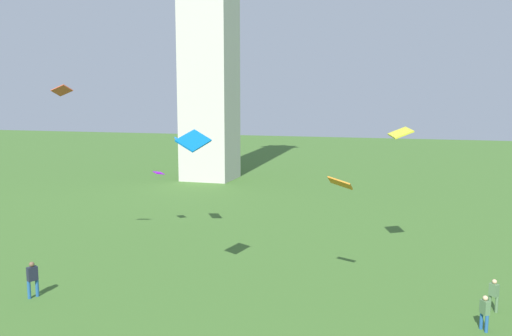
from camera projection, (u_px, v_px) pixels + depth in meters
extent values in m
cylinder|color=#235693|center=(29.00, 290.00, 25.91)|extent=(0.17, 0.17, 0.88)
cylinder|color=#235693|center=(37.00, 288.00, 26.20)|extent=(0.17, 0.17, 0.88)
cube|color=#1E2333|center=(32.00, 274.00, 25.94)|extent=(0.46, 0.55, 0.70)
sphere|color=brown|center=(32.00, 264.00, 25.88)|extent=(0.26, 0.26, 0.26)
cylinder|color=#51754C|center=(496.00, 305.00, 24.23)|extent=(0.14, 0.14, 0.74)
cylinder|color=#51754C|center=(490.00, 303.00, 24.51)|extent=(0.14, 0.14, 0.74)
cube|color=#51754C|center=(494.00, 290.00, 24.28)|extent=(0.46, 0.44, 0.59)
sphere|color=#D8AD84|center=(495.00, 282.00, 24.22)|extent=(0.22, 0.22, 0.22)
cylinder|color=#235693|center=(481.00, 321.00, 22.52)|extent=(0.14, 0.14, 0.75)
cylinder|color=#235693|center=(487.00, 324.00, 22.19)|extent=(0.14, 0.14, 0.75)
cube|color=#51754C|center=(485.00, 307.00, 22.26)|extent=(0.41, 0.47, 0.59)
sphere|color=#D8AD84|center=(485.00, 298.00, 22.21)|extent=(0.22, 0.22, 0.22)
cube|color=gold|center=(401.00, 133.00, 30.94)|extent=(1.56, 1.89, 0.65)
cube|color=#C0492D|center=(62.00, 90.00, 31.47)|extent=(1.23, 0.81, 0.72)
cube|color=#0967BD|center=(194.00, 141.00, 26.04)|extent=(1.42, 1.65, 1.04)
cube|color=orange|center=(340.00, 183.00, 25.95)|extent=(1.22, 1.00, 0.73)
cube|color=#8208C6|center=(159.00, 173.00, 39.06)|extent=(1.08, 1.08, 0.19)
cube|color=blue|center=(184.00, 143.00, 36.70)|extent=(1.75, 1.96, 0.87)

